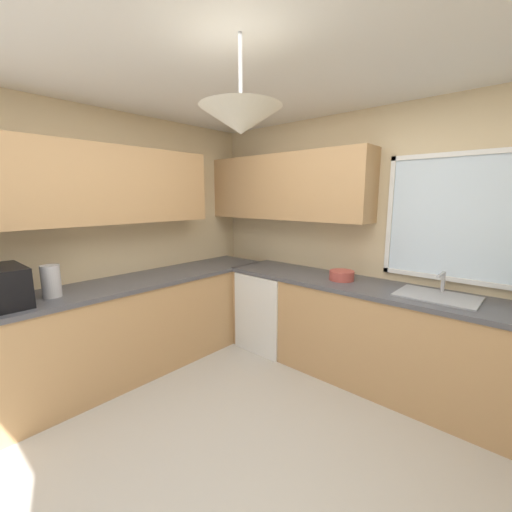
# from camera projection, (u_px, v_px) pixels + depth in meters

# --- Properties ---
(ground_plane) EXTENTS (8.53, 8.53, 0.00)m
(ground_plane) POSITION_uv_depth(u_px,v_px,m) (243.00, 466.00, 2.09)
(ground_plane) COLOR #B7B2A8
(room_shell) EXTENTS (4.00, 3.76, 2.57)m
(room_shell) POSITION_uv_depth(u_px,v_px,m) (250.00, 193.00, 2.39)
(room_shell) COLOR beige
(room_shell) RESTS_ON ground_plane
(counter_run_left) EXTENTS (0.65, 3.37, 0.91)m
(counter_run_left) POSITION_uv_depth(u_px,v_px,m) (119.00, 330.00, 3.08)
(counter_run_left) COLOR tan
(counter_run_left) RESTS_ON ground_plane
(counter_run_back) EXTENTS (3.09, 0.65, 0.91)m
(counter_run_back) POSITION_uv_depth(u_px,v_px,m) (375.00, 335.00, 2.98)
(counter_run_back) COLOR tan
(counter_run_back) RESTS_ON ground_plane
(dishwasher) EXTENTS (0.60, 0.60, 0.87)m
(dishwasher) POSITION_uv_depth(u_px,v_px,m) (272.00, 309.00, 3.74)
(dishwasher) COLOR white
(dishwasher) RESTS_ON ground_plane
(kettle) EXTENTS (0.14, 0.14, 0.26)m
(kettle) POSITION_uv_depth(u_px,v_px,m) (51.00, 281.00, 2.58)
(kettle) COLOR #B7B7BC
(kettle) RESTS_ON counter_run_left
(sink_assembly) EXTENTS (0.58, 0.40, 0.19)m
(sink_assembly) POSITION_uv_depth(u_px,v_px,m) (437.00, 296.00, 2.59)
(sink_assembly) COLOR #9EA0A5
(sink_assembly) RESTS_ON counter_run_back
(bowl) EXTENTS (0.23, 0.23, 0.09)m
(bowl) POSITION_uv_depth(u_px,v_px,m) (342.00, 275.00, 3.12)
(bowl) COLOR #B74C42
(bowl) RESTS_ON counter_run_back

